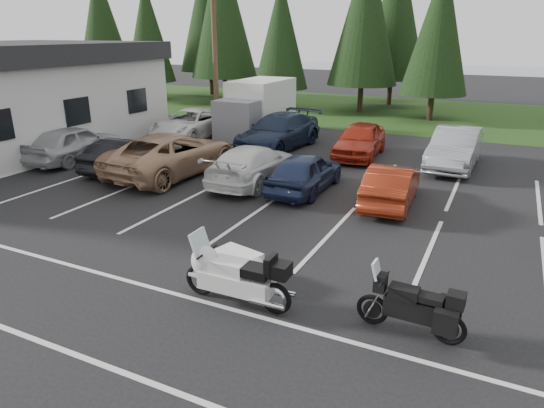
{
  "coord_description": "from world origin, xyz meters",
  "views": [
    {
      "loc": [
        4.54,
        -10.93,
        5.41
      ],
      "look_at": [
        -0.54,
        -0.5,
        1.27
      ],
      "focal_mm": 32.0,
      "sensor_mm": 36.0,
      "label": 1
    }
  ],
  "objects_px": {
    "car_far_3": "(455,148)",
    "cargo_trailer": "(237,266)",
    "touring_motorcycle": "(236,271)",
    "adventure_motorcycle": "(411,302)",
    "car_near_0": "(75,143)",
    "car_near_4": "(305,172)",
    "car_near_5": "(392,185)",
    "car_far_1": "(278,132)",
    "utility_pole": "(215,46)",
    "box_truck": "(253,109)",
    "car_near_1": "(124,154)",
    "car_far_0": "(191,124)",
    "car_near_2": "(172,154)",
    "car_far_2": "(360,140)",
    "car_near_3": "(254,164)"
  },
  "relations": [
    {
      "from": "touring_motorcycle",
      "to": "cargo_trailer",
      "type": "xyz_separation_m",
      "value": [
        -0.51,
        0.89,
        -0.41
      ]
    },
    {
      "from": "car_near_5",
      "to": "car_far_1",
      "type": "height_order",
      "value": "car_far_1"
    },
    {
      "from": "car_near_2",
      "to": "adventure_motorcycle",
      "type": "xyz_separation_m",
      "value": [
        10.66,
        -6.95,
        -0.14
      ]
    },
    {
      "from": "box_truck",
      "to": "car_near_5",
      "type": "height_order",
      "value": "box_truck"
    },
    {
      "from": "car_near_5",
      "to": "touring_motorcycle",
      "type": "relative_size",
      "value": 1.48
    },
    {
      "from": "car_far_1",
      "to": "touring_motorcycle",
      "type": "relative_size",
      "value": 2.07
    },
    {
      "from": "car_near_0",
      "to": "car_near_4",
      "type": "relative_size",
      "value": 1.12
    },
    {
      "from": "utility_pole",
      "to": "cargo_trailer",
      "type": "height_order",
      "value": "utility_pole"
    },
    {
      "from": "car_near_5",
      "to": "car_near_3",
      "type": "bearing_deg",
      "value": -5.64
    },
    {
      "from": "car_near_5",
      "to": "car_far_3",
      "type": "relative_size",
      "value": 0.82
    },
    {
      "from": "car_near_5",
      "to": "touring_motorcycle",
      "type": "distance_m",
      "value": 7.79
    },
    {
      "from": "car_near_2",
      "to": "car_far_1",
      "type": "bearing_deg",
      "value": -104.41
    },
    {
      "from": "car_near_3",
      "to": "touring_motorcycle",
      "type": "relative_size",
      "value": 1.78
    },
    {
      "from": "car_far_0",
      "to": "car_far_2",
      "type": "xyz_separation_m",
      "value": [
        9.31,
        -0.15,
        0.02
      ]
    },
    {
      "from": "box_truck",
      "to": "car_near_2",
      "type": "xyz_separation_m",
      "value": [
        0.77,
        -8.31,
        -0.62
      ]
    },
    {
      "from": "car_near_3",
      "to": "car_far_1",
      "type": "height_order",
      "value": "car_far_1"
    },
    {
      "from": "car_far_2",
      "to": "touring_motorcycle",
      "type": "relative_size",
      "value": 1.65
    },
    {
      "from": "utility_pole",
      "to": "box_truck",
      "type": "bearing_deg",
      "value": 14.04
    },
    {
      "from": "car_far_3",
      "to": "cargo_trailer",
      "type": "distance_m",
      "value": 13.0
    },
    {
      "from": "car_near_4",
      "to": "car_near_2",
      "type": "bearing_deg",
      "value": 3.07
    },
    {
      "from": "car_near_2",
      "to": "adventure_motorcycle",
      "type": "height_order",
      "value": "car_near_2"
    },
    {
      "from": "car_near_1",
      "to": "car_far_0",
      "type": "bearing_deg",
      "value": -82.47
    },
    {
      "from": "utility_pole",
      "to": "car_near_0",
      "type": "height_order",
      "value": "utility_pole"
    },
    {
      "from": "car_near_0",
      "to": "touring_motorcycle",
      "type": "relative_size",
      "value": 1.69
    },
    {
      "from": "car_near_5",
      "to": "car_far_1",
      "type": "distance_m",
      "value": 8.9
    },
    {
      "from": "car_near_3",
      "to": "cargo_trailer",
      "type": "xyz_separation_m",
      "value": [
        3.25,
        -6.94,
        -0.36
      ]
    },
    {
      "from": "touring_motorcycle",
      "to": "cargo_trailer",
      "type": "height_order",
      "value": "touring_motorcycle"
    },
    {
      "from": "car_far_1",
      "to": "cargo_trailer",
      "type": "height_order",
      "value": "car_far_1"
    },
    {
      "from": "cargo_trailer",
      "to": "touring_motorcycle",
      "type": "bearing_deg",
      "value": -47.09
    },
    {
      "from": "car_near_4",
      "to": "car_near_5",
      "type": "distance_m",
      "value": 3.1
    },
    {
      "from": "car_far_0",
      "to": "touring_motorcycle",
      "type": "distance_m",
      "value": 17.29
    },
    {
      "from": "box_truck",
      "to": "cargo_trailer",
      "type": "xyz_separation_m",
      "value": [
        7.47,
        -14.85,
        -1.1
      ]
    },
    {
      "from": "utility_pole",
      "to": "car_far_0",
      "type": "height_order",
      "value": "utility_pole"
    },
    {
      "from": "utility_pole",
      "to": "car_near_5",
      "type": "xyz_separation_m",
      "value": [
        11.44,
        -7.59,
        -4.03
      ]
    },
    {
      "from": "car_near_2",
      "to": "car_far_2",
      "type": "xyz_separation_m",
      "value": [
        5.9,
        6.06,
        -0.06
      ]
    },
    {
      "from": "utility_pole",
      "to": "box_truck",
      "type": "height_order",
      "value": "utility_pole"
    },
    {
      "from": "touring_motorcycle",
      "to": "car_near_5",
      "type": "bearing_deg",
      "value": 78.48
    },
    {
      "from": "car_near_2",
      "to": "car_near_4",
      "type": "distance_m",
      "value": 5.58
    },
    {
      "from": "cargo_trailer",
      "to": "adventure_motorcycle",
      "type": "height_order",
      "value": "adventure_motorcycle"
    },
    {
      "from": "car_far_3",
      "to": "cargo_trailer",
      "type": "xyz_separation_m",
      "value": [
        -3.29,
        -12.57,
        -0.46
      ]
    },
    {
      "from": "cargo_trailer",
      "to": "utility_pole",
      "type": "bearing_deg",
      "value": 136.77
    },
    {
      "from": "car_far_1",
      "to": "car_near_3",
      "type": "bearing_deg",
      "value": -68.87
    },
    {
      "from": "car_near_3",
      "to": "car_far_1",
      "type": "distance_m",
      "value": 5.77
    },
    {
      "from": "car_near_2",
      "to": "car_far_1",
      "type": "relative_size",
      "value": 1.06
    },
    {
      "from": "car_far_2",
      "to": "touring_motorcycle",
      "type": "distance_m",
      "value": 13.56
    },
    {
      "from": "car_far_2",
      "to": "adventure_motorcycle",
      "type": "distance_m",
      "value": 13.85
    },
    {
      "from": "car_near_3",
      "to": "touring_motorcycle",
      "type": "xyz_separation_m",
      "value": [
        3.75,
        -7.83,
        0.05
      ]
    },
    {
      "from": "car_near_1",
      "to": "cargo_trailer",
      "type": "distance_m",
      "value": 10.77
    },
    {
      "from": "car_near_1",
      "to": "car_near_3",
      "type": "distance_m",
      "value": 5.64
    },
    {
      "from": "car_near_2",
      "to": "touring_motorcycle",
      "type": "distance_m",
      "value": 10.36
    }
  ]
}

